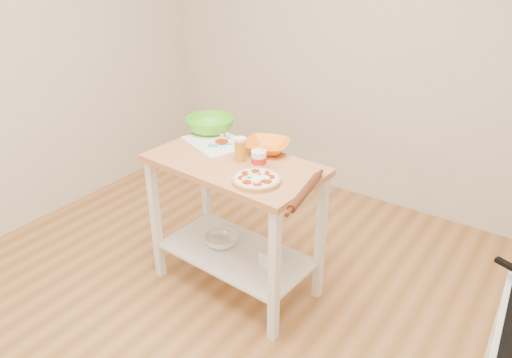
{
  "coord_description": "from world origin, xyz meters",
  "views": [
    {
      "loc": [
        1.44,
        -1.48,
        2.14
      ],
      "look_at": [
        -0.05,
        0.66,
        0.81
      ],
      "focal_mm": 35.0,
      "sensor_mm": 36.0,
      "label": 1
    }
  ],
  "objects_px": {
    "shelf_glass_bowl": "(221,240)",
    "shelf_bin": "(270,258)",
    "pizza": "(257,179)",
    "yogurt_tub": "(259,160)",
    "orange_bowl": "(267,146)",
    "rolling_pin": "(305,192)",
    "spatula": "(219,145)",
    "green_bowl": "(210,125)",
    "prep_island": "(235,200)",
    "knife": "(208,133)",
    "beer_pint": "(240,149)",
    "cutting_board": "(217,142)"
  },
  "relations": [
    {
      "from": "pizza",
      "to": "knife",
      "type": "xyz_separation_m",
      "value": [
        -0.65,
        0.37,
        0.0
      ]
    },
    {
      "from": "knife",
      "to": "shelf_bin",
      "type": "bearing_deg",
      "value": -20.63
    },
    {
      "from": "shelf_glass_bowl",
      "to": "prep_island",
      "type": "bearing_deg",
      "value": -5.41
    },
    {
      "from": "pizza",
      "to": "knife",
      "type": "height_order",
      "value": "pizza"
    },
    {
      "from": "shelf_glass_bowl",
      "to": "pizza",
      "type": "bearing_deg",
      "value": -21.22
    },
    {
      "from": "knife",
      "to": "shelf_glass_bowl",
      "type": "distance_m",
      "value": 0.71
    },
    {
      "from": "yogurt_tub",
      "to": "orange_bowl",
      "type": "bearing_deg",
      "value": 112.14
    },
    {
      "from": "cutting_board",
      "to": "rolling_pin",
      "type": "height_order",
      "value": "rolling_pin"
    },
    {
      "from": "prep_island",
      "to": "knife",
      "type": "bearing_deg",
      "value": 149.25
    },
    {
      "from": "rolling_pin",
      "to": "shelf_glass_bowl",
      "type": "bearing_deg",
      "value": 168.85
    },
    {
      "from": "pizza",
      "to": "orange_bowl",
      "type": "relative_size",
      "value": 0.98
    },
    {
      "from": "prep_island",
      "to": "shelf_bin",
      "type": "height_order",
      "value": "prep_island"
    },
    {
      "from": "prep_island",
      "to": "green_bowl",
      "type": "height_order",
      "value": "green_bowl"
    },
    {
      "from": "prep_island",
      "to": "shelf_glass_bowl",
      "type": "bearing_deg",
      "value": 174.59
    },
    {
      "from": "pizza",
      "to": "shelf_glass_bowl",
      "type": "relative_size",
      "value": 1.2
    },
    {
      "from": "knife",
      "to": "green_bowl",
      "type": "xyz_separation_m",
      "value": [
        -0.02,
        0.05,
        0.03
      ]
    },
    {
      "from": "orange_bowl",
      "to": "green_bowl",
      "type": "height_order",
      "value": "green_bowl"
    },
    {
      "from": "orange_bowl",
      "to": "beer_pint",
      "type": "xyz_separation_m",
      "value": [
        -0.06,
        -0.2,
        0.04
      ]
    },
    {
      "from": "cutting_board",
      "to": "beer_pint",
      "type": "distance_m",
      "value": 0.31
    },
    {
      "from": "prep_island",
      "to": "green_bowl",
      "type": "bearing_deg",
      "value": 145.57
    },
    {
      "from": "rolling_pin",
      "to": "shelf_bin",
      "type": "distance_m",
      "value": 0.69
    },
    {
      "from": "cutting_board",
      "to": "orange_bowl",
      "type": "bearing_deg",
      "value": 33.02
    },
    {
      "from": "pizza",
      "to": "knife",
      "type": "relative_size",
      "value": 0.98
    },
    {
      "from": "knife",
      "to": "green_bowl",
      "type": "relative_size",
      "value": 0.84
    },
    {
      "from": "orange_bowl",
      "to": "rolling_pin",
      "type": "distance_m",
      "value": 0.59
    },
    {
      "from": "beer_pint",
      "to": "yogurt_tub",
      "type": "bearing_deg",
      "value": -8.31
    },
    {
      "from": "prep_island",
      "to": "orange_bowl",
      "type": "xyz_separation_m",
      "value": [
        0.08,
        0.24,
        0.29
      ]
    },
    {
      "from": "pizza",
      "to": "beer_pint",
      "type": "distance_m",
      "value": 0.3
    },
    {
      "from": "cutting_board",
      "to": "green_bowl",
      "type": "bearing_deg",
      "value": 162.29
    },
    {
      "from": "spatula",
      "to": "orange_bowl",
      "type": "distance_m",
      "value": 0.3
    },
    {
      "from": "shelf_bin",
      "to": "cutting_board",
      "type": "bearing_deg",
      "value": 163.35
    },
    {
      "from": "shelf_bin",
      "to": "yogurt_tub",
      "type": "bearing_deg",
      "value": 176.0
    },
    {
      "from": "pizza",
      "to": "shelf_bin",
      "type": "height_order",
      "value": "pizza"
    },
    {
      "from": "orange_bowl",
      "to": "spatula",
      "type": "bearing_deg",
      "value": -157.87
    },
    {
      "from": "shelf_glass_bowl",
      "to": "orange_bowl",
      "type": "bearing_deg",
      "value": 47.55
    },
    {
      "from": "spatula",
      "to": "rolling_pin",
      "type": "relative_size",
      "value": 0.32
    },
    {
      "from": "pizza",
      "to": "shelf_glass_bowl",
      "type": "height_order",
      "value": "pizza"
    },
    {
      "from": "yogurt_tub",
      "to": "prep_island",
      "type": "bearing_deg",
      "value": -175.23
    },
    {
      "from": "pizza",
      "to": "knife",
      "type": "distance_m",
      "value": 0.74
    },
    {
      "from": "knife",
      "to": "shelf_glass_bowl",
      "type": "xyz_separation_m",
      "value": [
        0.26,
        -0.22,
        -0.62
      ]
    },
    {
      "from": "cutting_board",
      "to": "yogurt_tub",
      "type": "xyz_separation_m",
      "value": [
        0.43,
        -0.15,
        0.05
      ]
    },
    {
      "from": "cutting_board",
      "to": "shelf_bin",
      "type": "bearing_deg",
      "value": 4.11
    },
    {
      "from": "orange_bowl",
      "to": "rolling_pin",
      "type": "bearing_deg",
      "value": -37.06
    },
    {
      "from": "pizza",
      "to": "orange_bowl",
      "type": "distance_m",
      "value": 0.41
    },
    {
      "from": "spatula",
      "to": "shelf_bin",
      "type": "relative_size",
      "value": 1.21
    },
    {
      "from": "prep_island",
      "to": "shelf_bin",
      "type": "distance_m",
      "value": 0.42
    },
    {
      "from": "shelf_glass_bowl",
      "to": "shelf_bin",
      "type": "relative_size",
      "value": 2.08
    },
    {
      "from": "knife",
      "to": "shelf_glass_bowl",
      "type": "relative_size",
      "value": 1.22
    },
    {
      "from": "pizza",
      "to": "yogurt_tub",
      "type": "bearing_deg",
      "value": 120.72
    },
    {
      "from": "green_bowl",
      "to": "shelf_glass_bowl",
      "type": "height_order",
      "value": "green_bowl"
    }
  ]
}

